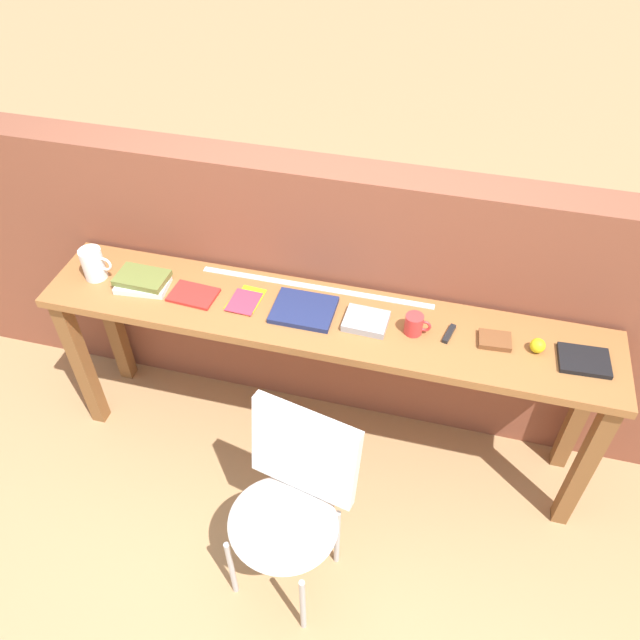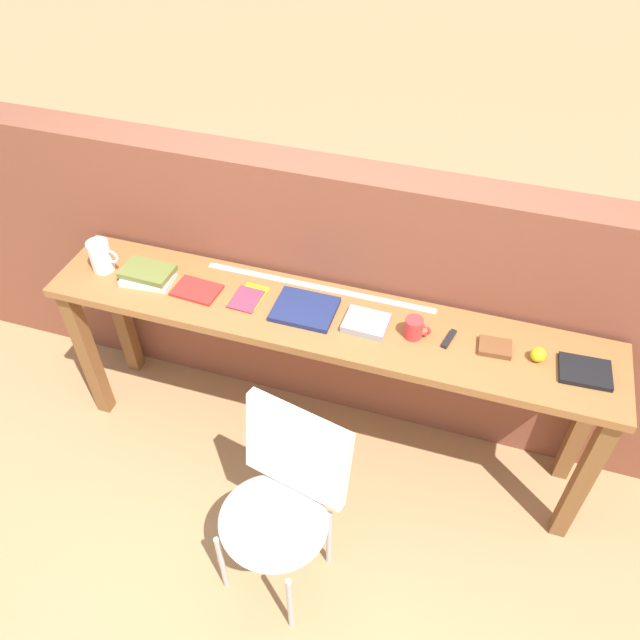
{
  "view_description": "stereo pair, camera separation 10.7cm",
  "coord_description": "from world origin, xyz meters",
  "px_view_note": "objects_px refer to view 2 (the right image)",
  "views": [
    {
      "loc": [
        0.47,
        -1.58,
        2.7
      ],
      "look_at": [
        0.0,
        0.25,
        0.9
      ],
      "focal_mm": 35.0,
      "sensor_mm": 36.0,
      "label": 1
    },
    {
      "loc": [
        0.57,
        -1.55,
        2.7
      ],
      "look_at": [
        0.0,
        0.25,
        0.9
      ],
      "focal_mm": 35.0,
      "sensor_mm": 36.0,
      "label": 2
    }
  ],
  "objects_px": {
    "pamphlet_pile_colourful": "(247,298)",
    "book_repair_rightmost": "(585,372)",
    "chair_white_moulded": "(282,497)",
    "book_open_centre": "(305,309)",
    "sports_ball_small": "(538,355)",
    "magazine_cycling": "(197,290)",
    "leather_journal_brown": "(495,347)",
    "mug": "(414,328)",
    "pitcher_white": "(101,256)",
    "multitool_folded": "(449,339)",
    "book_stack_leftmost": "(148,275)"
  },
  "relations": [
    {
      "from": "leather_journal_brown",
      "to": "book_repair_rightmost",
      "type": "relative_size",
      "value": 0.66
    },
    {
      "from": "chair_white_moulded",
      "to": "pitcher_white",
      "type": "distance_m",
      "value": 1.36
    },
    {
      "from": "mug",
      "to": "multitool_folded",
      "type": "distance_m",
      "value": 0.15
    },
    {
      "from": "book_stack_leftmost",
      "to": "mug",
      "type": "relative_size",
      "value": 2.19
    },
    {
      "from": "chair_white_moulded",
      "to": "sports_ball_small",
      "type": "distance_m",
      "value": 1.15
    },
    {
      "from": "magazine_cycling",
      "to": "leather_journal_brown",
      "type": "relative_size",
      "value": 1.56
    },
    {
      "from": "leather_journal_brown",
      "to": "sports_ball_small",
      "type": "height_order",
      "value": "sports_ball_small"
    },
    {
      "from": "book_stack_leftmost",
      "to": "mug",
      "type": "bearing_deg",
      "value": 0.33
    },
    {
      "from": "pitcher_white",
      "to": "book_stack_leftmost",
      "type": "xyz_separation_m",
      "value": [
        0.23,
        -0.01,
        -0.05
      ]
    },
    {
      "from": "book_stack_leftmost",
      "to": "chair_white_moulded",
      "type": "bearing_deg",
      "value": -37.39
    },
    {
      "from": "book_stack_leftmost",
      "to": "leather_journal_brown",
      "type": "bearing_deg",
      "value": 1.11
    },
    {
      "from": "multitool_folded",
      "to": "magazine_cycling",
      "type": "bearing_deg",
      "value": -178.22
    },
    {
      "from": "multitool_folded",
      "to": "leather_journal_brown",
      "type": "relative_size",
      "value": 0.85
    },
    {
      "from": "magazine_cycling",
      "to": "mug",
      "type": "height_order",
      "value": "mug"
    },
    {
      "from": "magazine_cycling",
      "to": "mug",
      "type": "xyz_separation_m",
      "value": [
        0.98,
        0.02,
        0.04
      ]
    },
    {
      "from": "chair_white_moulded",
      "to": "pamphlet_pile_colourful",
      "type": "distance_m",
      "value": 0.86
    },
    {
      "from": "pamphlet_pile_colourful",
      "to": "pitcher_white",
      "type": "bearing_deg",
      "value": -179.45
    },
    {
      "from": "book_open_centre",
      "to": "sports_ball_small",
      "type": "xyz_separation_m",
      "value": [
        0.97,
        0.01,
        0.02
      ]
    },
    {
      "from": "book_stack_leftmost",
      "to": "magazine_cycling",
      "type": "relative_size",
      "value": 1.19
    },
    {
      "from": "leather_journal_brown",
      "to": "sports_ball_small",
      "type": "distance_m",
      "value": 0.17
    },
    {
      "from": "magazine_cycling",
      "to": "book_open_centre",
      "type": "height_order",
      "value": "book_open_centre"
    },
    {
      "from": "chair_white_moulded",
      "to": "mug",
      "type": "relative_size",
      "value": 8.1
    },
    {
      "from": "book_open_centre",
      "to": "book_repair_rightmost",
      "type": "distance_m",
      "value": 1.15
    },
    {
      "from": "book_open_centre",
      "to": "multitool_folded",
      "type": "relative_size",
      "value": 2.4
    },
    {
      "from": "pitcher_white",
      "to": "mug",
      "type": "bearing_deg",
      "value": 0.04
    },
    {
      "from": "pamphlet_pile_colourful",
      "to": "mug",
      "type": "distance_m",
      "value": 0.74
    },
    {
      "from": "leather_journal_brown",
      "to": "book_stack_leftmost",
      "type": "bearing_deg",
      "value": 176.99
    },
    {
      "from": "pitcher_white",
      "to": "book_repair_rightmost",
      "type": "height_order",
      "value": "pitcher_white"
    },
    {
      "from": "book_stack_leftmost",
      "to": "book_open_centre",
      "type": "bearing_deg",
      "value": 1.11
    },
    {
      "from": "chair_white_moulded",
      "to": "multitool_folded",
      "type": "relative_size",
      "value": 8.1
    },
    {
      "from": "magazine_cycling",
      "to": "leather_journal_brown",
      "type": "distance_m",
      "value": 1.3
    },
    {
      "from": "pitcher_white",
      "to": "multitool_folded",
      "type": "relative_size",
      "value": 1.67
    },
    {
      "from": "book_stack_leftmost",
      "to": "book_open_centre",
      "type": "height_order",
      "value": "book_stack_leftmost"
    },
    {
      "from": "pamphlet_pile_colourful",
      "to": "book_repair_rightmost",
      "type": "distance_m",
      "value": 1.42
    },
    {
      "from": "mug",
      "to": "book_open_centre",
      "type": "bearing_deg",
      "value": 179.12
    },
    {
      "from": "magazine_cycling",
      "to": "mug",
      "type": "bearing_deg",
      "value": 4.84
    },
    {
      "from": "multitool_folded",
      "to": "chair_white_moulded",
      "type": "bearing_deg",
      "value": -125.33
    },
    {
      "from": "chair_white_moulded",
      "to": "book_open_centre",
      "type": "relative_size",
      "value": 3.38
    },
    {
      "from": "pitcher_white",
      "to": "pamphlet_pile_colourful",
      "type": "height_order",
      "value": "pitcher_white"
    },
    {
      "from": "pitcher_white",
      "to": "book_open_centre",
      "type": "xyz_separation_m",
      "value": [
        0.98,
        0.01,
        -0.07
      ]
    },
    {
      "from": "book_open_centre",
      "to": "sports_ball_small",
      "type": "distance_m",
      "value": 0.97
    },
    {
      "from": "pitcher_white",
      "to": "book_repair_rightmost",
      "type": "bearing_deg",
      "value": -0.02
    },
    {
      "from": "book_stack_leftmost",
      "to": "pamphlet_pile_colourful",
      "type": "height_order",
      "value": "book_stack_leftmost"
    },
    {
      "from": "chair_white_moulded",
      "to": "book_open_centre",
      "type": "xyz_separation_m",
      "value": [
        -0.13,
        0.68,
        0.36
      ]
    },
    {
      "from": "pitcher_white",
      "to": "book_open_centre",
      "type": "bearing_deg",
      "value": 0.49
    },
    {
      "from": "pamphlet_pile_colourful",
      "to": "book_repair_rightmost",
      "type": "relative_size",
      "value": 0.95
    },
    {
      "from": "pamphlet_pile_colourful",
      "to": "multitool_folded",
      "type": "distance_m",
      "value": 0.89
    },
    {
      "from": "book_stack_leftmost",
      "to": "book_repair_rightmost",
      "type": "height_order",
      "value": "book_stack_leftmost"
    },
    {
      "from": "pitcher_white",
      "to": "book_open_centre",
      "type": "distance_m",
      "value": 0.98
    },
    {
      "from": "sports_ball_small",
      "to": "book_repair_rightmost",
      "type": "xyz_separation_m",
      "value": [
        0.18,
        -0.02,
        -0.02
      ]
    }
  ]
}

